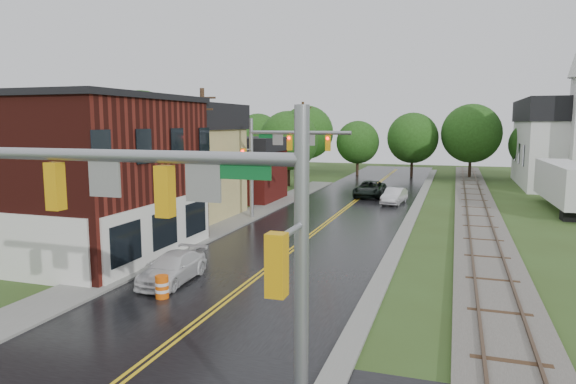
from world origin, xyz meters
The scene contains 21 objects.
main_road centered at (0.00, 30.00, 0.00)m, with size 10.00×90.00×0.02m, color black.
curb_right centered at (5.40, 35.00, 0.00)m, with size 0.80×70.00×0.12m, color gray.
sidewalk_left centered at (-6.20, 25.00, 0.00)m, with size 2.40×50.00×0.12m, color gray.
brick_building centered at (-12.48, 15.00, 4.15)m, with size 14.30×10.30×8.30m.
yellow_house centered at (-11.00, 26.00, 3.20)m, with size 8.00×7.00×6.40m, color tan.
darkred_building centered at (-10.00, 35.00, 2.20)m, with size 7.00×6.00×4.40m, color #3F0F0C.
church centered at (20.00, 53.74, 5.83)m, with size 10.40×18.40×20.00m.
railroad centered at (10.00, 35.00, 0.11)m, with size 3.20×80.00×0.30m.
traffic_signal_near centered at (3.47, 2.00, 4.97)m, with size 7.34×0.30×7.20m.
traffic_signal_far centered at (-3.47, 27.00, 4.97)m, with size 7.34×0.43×7.20m.
utility_pole_b centered at (-6.80, 22.00, 4.72)m, with size 1.80×0.28×9.00m.
utility_pole_c centered at (-6.80, 44.00, 4.72)m, with size 1.80×0.28×9.00m.
tree_left_a centered at (-19.85, 21.90, 5.11)m, with size 6.80×6.80×8.67m.
tree_left_b centered at (-17.85, 31.90, 5.72)m, with size 7.60×7.60×9.69m.
tree_left_c centered at (-13.85, 39.90, 4.51)m, with size 6.00×6.00×7.65m.
tree_left_e centered at (-8.85, 45.90, 4.81)m, with size 6.40×6.40×8.16m.
suv_dark centered at (0.80, 40.41, 0.73)m, with size 2.43×5.27×1.46m, color black.
sedan_silver centered at (3.45, 36.86, 0.67)m, with size 1.42×4.08×1.34m, color silver.
pickup_white centered at (-3.20, 11.98, 0.61)m, with size 1.71×4.21×1.22m, color silver.
semi_trailer centered at (16.54, 37.44, 2.23)m, with size 2.94×11.82×3.73m.
construction_barrel centered at (-2.50, 10.00, 0.46)m, with size 0.52×0.52×0.93m, color #E05609.
Camera 1 is at (8.27, -6.97, 6.88)m, focal length 32.00 mm.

